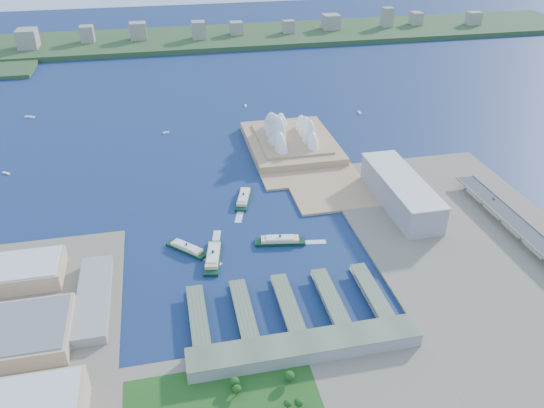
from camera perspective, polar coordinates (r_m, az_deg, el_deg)
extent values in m
plane|color=#0F1F47|center=(566.60, -1.52, -6.40)|extent=(3000.00, 3000.00, 0.00)
cube|color=#786E5C|center=(611.55, 22.23, -5.75)|extent=(240.00, 500.00, 3.00)
cube|color=tan|center=(804.71, 2.56, 5.67)|extent=(135.00, 220.00, 3.00)
cube|color=#2D4926|center=(1465.90, -9.03, 17.13)|extent=(2200.00, 260.00, 12.00)
cube|color=gray|center=(673.91, 13.65, 1.30)|extent=(45.00, 155.00, 35.00)
cube|color=gray|center=(464.50, 3.58, -15.14)|extent=(200.00, 28.00, 12.00)
imported|color=slate|center=(704.22, 22.76, 0.51)|extent=(1.69, 4.15, 1.21)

